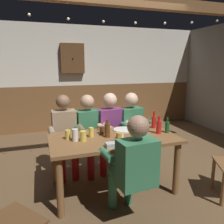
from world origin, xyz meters
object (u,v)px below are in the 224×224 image
at_px(bottle_0, 154,121).
at_px(wall_dart_cabinet, 72,58).
at_px(pint_glass_3, 121,135).
at_px(table_candle, 100,128).
at_px(pint_glass_4, 91,132).
at_px(bottle_1, 159,127).
at_px(pint_glass_8, 75,135).
at_px(person_4, 133,164).
at_px(pint_glass_6, 102,130).
at_px(person_0, 65,132).
at_px(dining_table, 114,145).
at_px(pint_glass_7, 68,135).
at_px(pint_glass_0, 134,135).
at_px(bottle_2, 167,127).
at_px(person_2, 112,127).
at_px(person_3, 133,126).
at_px(person_1, 90,130).
at_px(condiment_caddy, 112,145).
at_px(pint_glass_5, 83,136).
at_px(bottle_3, 107,130).
at_px(pint_glass_2, 138,131).
at_px(plate_0, 123,130).

xyz_separation_m(bottle_0, wall_dart_cabinet, (-0.73, 2.76, 0.94)).
distance_m(pint_glass_3, wall_dart_cabinet, 3.24).
xyz_separation_m(table_candle, pint_glass_4, (-0.18, -0.24, 0.02)).
height_order(bottle_1, pint_glass_8, bottle_1).
relative_size(person_4, pint_glass_8, 7.86).
xyz_separation_m(pint_glass_6, wall_dart_cabinet, (0.06, 2.80, 0.99)).
xyz_separation_m(person_0, pint_glass_4, (0.27, -0.58, 0.14)).
distance_m(table_candle, bottle_0, 0.79).
bearing_deg(dining_table, pint_glass_7, 171.47).
xyz_separation_m(dining_table, pint_glass_0, (0.20, -0.18, 0.17)).
bearing_deg(bottle_2, person_2, 127.66).
bearing_deg(bottle_1, person_0, 148.17).
bearing_deg(pint_glass_4, person_3, 34.87).
distance_m(person_1, person_2, 0.36).
bearing_deg(wall_dart_cabinet, pint_glass_4, -94.42).
xyz_separation_m(condiment_caddy, pint_glass_4, (-0.14, 0.41, 0.04)).
relative_size(bottle_1, pint_glass_7, 2.08).
relative_size(person_1, bottle_0, 4.76).
bearing_deg(condiment_caddy, pint_glass_6, 86.89).
xyz_separation_m(person_2, pint_glass_6, (-0.30, -0.49, 0.12)).
distance_m(person_1, person_3, 0.72).
xyz_separation_m(person_4, pint_glass_5, (-0.39, 0.60, 0.15)).
height_order(person_3, pint_glass_6, person_3).
xyz_separation_m(person_1, pint_glass_7, (-0.40, -0.56, 0.14)).
relative_size(person_2, pint_glass_8, 8.04).
bearing_deg(wall_dart_cabinet, pint_glass_3, -87.98).
bearing_deg(pint_glass_4, person_4, -69.89).
bearing_deg(bottle_3, pint_glass_6, 100.23).
bearing_deg(person_1, pint_glass_2, 113.70).
bearing_deg(person_2, person_0, -6.95).
xyz_separation_m(dining_table, table_candle, (-0.10, 0.32, 0.15)).
height_order(bottle_0, pint_glass_6, bottle_0).
height_order(person_0, condiment_caddy, person_0).
distance_m(person_3, bottle_3, 0.92).
distance_m(bottle_0, wall_dart_cabinet, 3.01).
distance_m(table_candle, condiment_caddy, 0.65).
xyz_separation_m(person_1, pint_glass_6, (0.06, -0.49, 0.13)).
relative_size(person_4, plate_0, 4.29).
xyz_separation_m(person_1, person_2, (0.36, 0.01, 0.01)).
relative_size(person_1, pint_glass_3, 11.58).
xyz_separation_m(bottle_0, bottle_3, (-0.76, -0.19, -0.00)).
bearing_deg(table_candle, pint_glass_6, -93.99).
relative_size(pint_glass_2, pint_glass_7, 1.17).
xyz_separation_m(person_0, person_2, (0.73, -0.00, 0.01)).
height_order(person_2, pint_glass_5, person_2).
bearing_deg(pint_glass_8, pint_glass_4, 21.44).
distance_m(dining_table, bottle_3, 0.22).
bearing_deg(person_4, person_3, 61.00).
xyz_separation_m(plate_0, bottle_1, (0.39, -0.29, 0.09)).
bearing_deg(bottle_3, condiment_caddy, -98.92).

